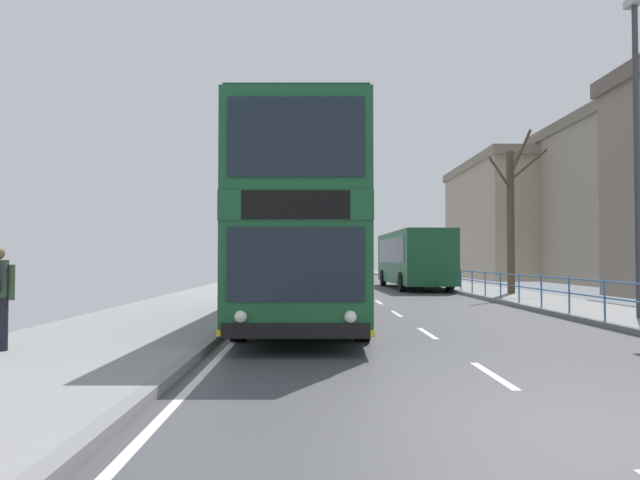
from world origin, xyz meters
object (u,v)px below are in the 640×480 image
(double_decker_bus_main, at_px, (305,229))
(background_building_02, at_px, (517,220))
(street_lamp_far_side, at_px, (636,132))
(bare_tree_far_00, at_px, (511,214))
(background_bus_far_lane, at_px, (413,258))
(background_building_01, at_px, (638,200))

(double_decker_bus_main, bearing_deg, background_building_02, 64.49)
(street_lamp_far_side, bearing_deg, bare_tree_far_00, 87.61)
(background_bus_far_lane, distance_m, background_building_01, 16.30)
(bare_tree_far_00, xyz_separation_m, background_building_01, (12.11, 12.53, 1.87))
(background_bus_far_lane, distance_m, background_building_02, 21.94)
(background_bus_far_lane, relative_size, background_building_01, 0.73)
(background_building_01, bearing_deg, background_bus_far_lane, -161.92)
(background_building_01, height_order, background_building_02, background_building_01)
(double_decker_bus_main, relative_size, bare_tree_far_00, 1.62)
(background_bus_far_lane, height_order, background_building_02, background_building_02)
(street_lamp_far_side, bearing_deg, background_building_02, 75.87)
(bare_tree_far_00, bearing_deg, double_decker_bus_main, -128.62)
(street_lamp_far_side, relative_size, background_building_01, 0.54)
(double_decker_bus_main, xyz_separation_m, background_building_02, (17.49, 36.66, 2.59))
(street_lamp_far_side, xyz_separation_m, background_building_01, (12.57, 23.63, 0.63))
(street_lamp_far_side, height_order, bare_tree_far_00, street_lamp_far_side)
(double_decker_bus_main, bearing_deg, background_bus_far_lane, 72.88)
(street_lamp_far_side, height_order, background_building_02, background_building_02)
(double_decker_bus_main, xyz_separation_m, background_building_01, (20.78, 23.38, 3.03))
(street_lamp_far_side, bearing_deg, background_building_01, 61.98)
(background_bus_far_lane, bearing_deg, background_building_01, 18.08)
(bare_tree_far_00, height_order, background_building_01, background_building_01)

